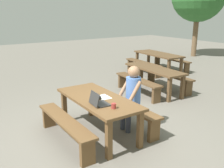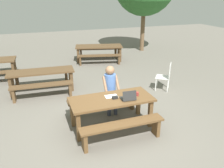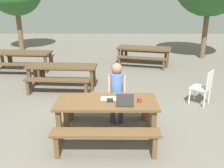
# 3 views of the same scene
# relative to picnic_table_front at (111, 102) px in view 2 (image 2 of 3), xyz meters

# --- Properties ---
(ground_plane) EXTENTS (30.00, 30.00, 0.00)m
(ground_plane) POSITION_rel_picnic_table_front_xyz_m (0.00, 0.00, -0.63)
(ground_plane) COLOR slate
(picnic_table_front) EXTENTS (1.93, 0.84, 0.74)m
(picnic_table_front) POSITION_rel_picnic_table_front_xyz_m (0.00, 0.00, 0.00)
(picnic_table_front) COLOR brown
(picnic_table_front) RESTS_ON ground
(bench_near) EXTENTS (1.85, 0.30, 0.47)m
(bench_near) POSITION_rel_picnic_table_front_xyz_m (0.00, -0.68, -0.28)
(bench_near) COLOR brown
(bench_near) RESTS_ON ground
(bench_far) EXTENTS (1.85, 0.30, 0.47)m
(bench_far) POSITION_rel_picnic_table_front_xyz_m (0.00, 0.68, -0.28)
(bench_far) COLOR brown
(bench_far) RESTS_ON ground
(laptop) EXTENTS (0.34, 0.31, 0.24)m
(laptop) POSITION_rel_picnic_table_front_xyz_m (0.34, -0.19, 0.16)
(laptop) COLOR #2D2D2D
(laptop) RESTS_ON picnic_table_front
(small_pouch) EXTENTS (0.13, 0.08, 0.06)m
(small_pouch) POSITION_rel_picnic_table_front_xyz_m (0.07, -0.04, 0.13)
(small_pouch) COLOR black
(small_pouch) RESTS_ON picnic_table_front
(paper_sheet) EXTENTS (0.30, 0.22, 0.00)m
(paper_sheet) POSITION_rel_picnic_table_front_xyz_m (0.04, 0.11, 0.11)
(paper_sheet) COLOR white
(paper_sheet) RESTS_ON picnic_table_front
(coffee_mug) EXTENTS (0.08, 0.08, 0.09)m
(coffee_mug) POSITION_rel_picnic_table_front_xyz_m (0.62, -0.06, 0.15)
(coffee_mug) COLOR #99332D
(coffee_mug) RESTS_ON picnic_table_front
(person_seated) EXTENTS (0.40, 0.40, 1.30)m
(person_seated) POSITION_rel_picnic_table_front_xyz_m (0.20, 0.65, 0.14)
(person_seated) COLOR #333847
(person_seated) RESTS_ON ground
(plastic_chair) EXTENTS (0.62, 0.62, 0.90)m
(plastic_chair) POSITION_rel_picnic_table_front_xyz_m (2.41, 1.51, -0.15)
(plastic_chair) COLOR white
(plastic_chair) RESTS_ON ground
(picnic_table_mid) EXTENTS (2.27, 1.32, 0.71)m
(picnic_table_mid) POSITION_rel_picnic_table_front_xyz_m (1.37, 5.59, -0.02)
(picnic_table_mid) COLOR brown
(picnic_table_mid) RESTS_ON ground
(bench_mid_south) EXTENTS (1.93, 0.75, 0.43)m
(bench_mid_south) POSITION_rel_picnic_table_front_xyz_m (1.22, 4.96, -0.30)
(bench_mid_south) COLOR brown
(bench_mid_south) RESTS_ON ground
(bench_mid_north) EXTENTS (1.93, 0.75, 0.43)m
(bench_mid_north) POSITION_rel_picnic_table_front_xyz_m (1.53, 6.22, -0.30)
(bench_mid_north) COLOR brown
(bench_mid_north) RESTS_ON ground
(picnic_table_distant) EXTENTS (2.08, 0.79, 0.71)m
(picnic_table_distant) POSITION_rel_picnic_table_front_xyz_m (-1.40, 2.73, -0.03)
(picnic_table_distant) COLOR brown
(picnic_table_distant) RESTS_ON ground
(bench_distant_south) EXTENTS (1.85, 0.41, 0.46)m
(bench_distant_south) POSITION_rel_picnic_table_front_xyz_m (-1.44, 2.16, -0.28)
(bench_distant_south) COLOR brown
(bench_distant_south) RESTS_ON ground
(bench_distant_north) EXTENTS (1.85, 0.41, 0.46)m
(bench_distant_north) POSITION_rel_picnic_table_front_xyz_m (-1.37, 3.31, -0.28)
(bench_distant_north) COLOR brown
(bench_distant_north) RESTS_ON ground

